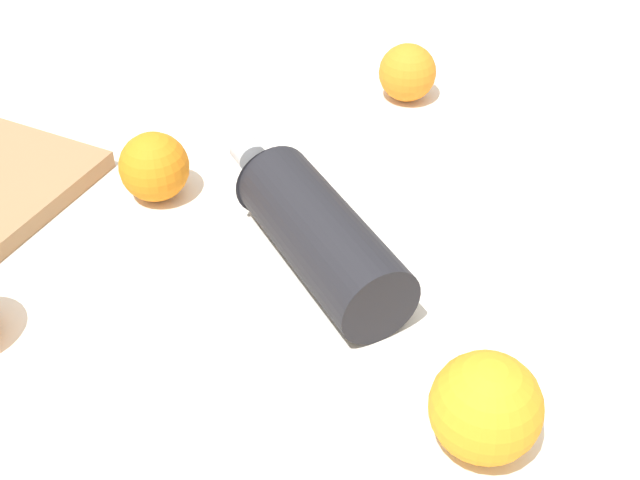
{
  "coord_description": "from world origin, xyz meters",
  "views": [
    {
      "loc": [
        0.38,
        0.4,
        0.49
      ],
      "look_at": [
        0.0,
        0.01,
        0.04
      ],
      "focal_mm": 46.76,
      "sensor_mm": 36.0,
      "label": 1
    }
  ],
  "objects": [
    {
      "name": "orange_3",
      "position": [
        0.05,
        0.22,
        0.04
      ],
      "size": [
        0.08,
        0.08,
        0.08
      ],
      "primitive_type": "sphere",
      "color": "orange",
      "rests_on": "ground_plane"
    },
    {
      "name": "orange_0",
      "position": [
        -0.28,
        -0.14,
        0.03
      ],
      "size": [
        0.07,
        0.07,
        0.07
      ],
      "primitive_type": "sphere",
      "color": "orange",
      "rests_on": "ground_plane"
    },
    {
      "name": "ground_plane",
      "position": [
        0.0,
        0.0,
        0.0
      ],
      "size": [
        2.4,
        2.4,
        0.0
      ],
      "primitive_type": "plane",
      "color": "silver"
    },
    {
      "name": "water_bottle",
      "position": [
        -0.0,
        -0.01,
        0.04
      ],
      "size": [
        0.13,
        0.26,
        0.07
      ],
      "rotation": [
        0.0,
        0.0,
        4.43
      ],
      "color": "black",
      "rests_on": "ground_plane"
    },
    {
      "name": "orange_2",
      "position": [
        0.04,
        -0.18,
        0.03
      ],
      "size": [
        0.07,
        0.07,
        0.07
      ],
      "primitive_type": "sphere",
      "color": "orange",
      "rests_on": "ground_plane"
    }
  ]
}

